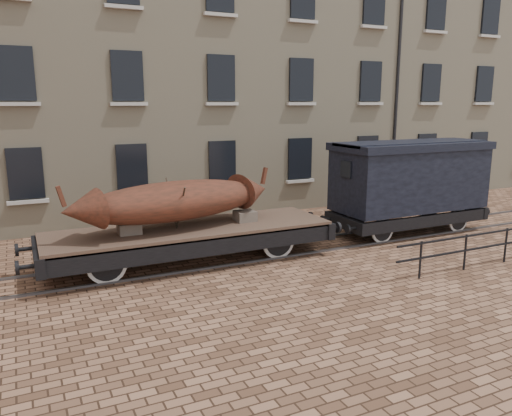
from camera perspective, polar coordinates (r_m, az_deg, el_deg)
name	(u,v)px	position (r m, az deg, el deg)	size (l,w,h in m)	color
ground	(253,254)	(15.16, -0.32, -5.28)	(90.00, 90.00, 0.00)	#533525
warehouse_cream	(221,49)	(24.97, -4.05, 17.68)	(40.00, 10.19, 14.00)	#C7B896
rail_track	(253,253)	(15.15, -0.32, -5.17)	(30.00, 1.52, 0.06)	#59595E
flatcar_wagon	(190,234)	(14.23, -7.50, -2.99)	(9.00, 2.44, 1.36)	#463629
iron_boat	(176,201)	(13.90, -9.17, 0.83)	(6.19, 2.56, 1.50)	maroon
goods_van	(410,176)	(18.04, 17.19, 3.51)	(6.20, 2.26, 3.20)	black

